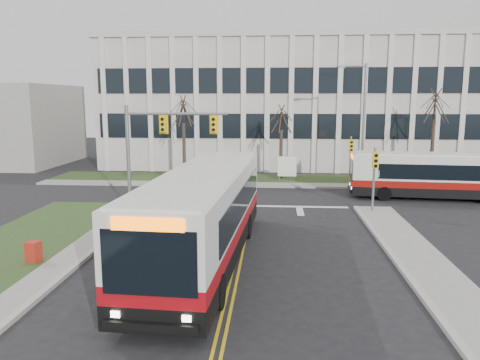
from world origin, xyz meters
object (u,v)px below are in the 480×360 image
at_px(newspaper_box_red, 34,253).
at_px(bus_cross, 438,177).
at_px(bus_main, 204,218).
at_px(streetlight, 362,117).
at_px(directory_sign, 287,167).

bearing_deg(newspaper_box_red, bus_cross, 47.71).
bearing_deg(bus_main, newspaper_box_red, -168.79).
distance_m(bus_main, newspaper_box_red, 6.93).
distance_m(streetlight, bus_main, 20.72).
bearing_deg(directory_sign, streetlight, -13.23).
distance_m(directory_sign, bus_cross, 11.62).
height_order(streetlight, bus_cross, streetlight).
height_order(directory_sign, newspaper_box_red, directory_sign).
xyz_separation_m(streetlight, bus_main, (-9.40, -18.16, -3.37)).
height_order(bus_cross, newspaper_box_red, bus_cross).
height_order(streetlight, newspaper_box_red, streetlight).
height_order(bus_main, bus_cross, bus_main).
bearing_deg(bus_main, directory_sign, 82.12).
height_order(bus_main, newspaper_box_red, bus_main).
relative_size(directory_sign, bus_main, 0.15).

